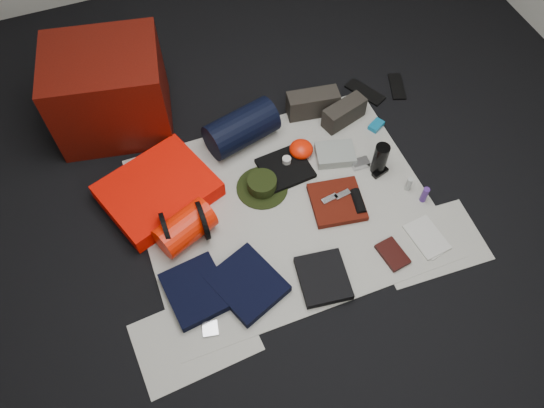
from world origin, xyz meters
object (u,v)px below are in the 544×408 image
object	(u,v)px
paperback_book	(393,254)
water_bottle	(380,159)
red_cabinet	(109,91)
sleeping_pad	(158,191)
compact_camera	(360,163)
navy_duffel	(241,128)
stuff_sack	(185,228)

from	to	relation	value
paperback_book	water_bottle	bearing A→B (deg)	62.60
red_cabinet	sleeping_pad	size ratio (longest dim) A/B	1.11
water_bottle	compact_camera	xyz separation A→B (m)	(-0.08, 0.06, -0.09)
navy_duffel	compact_camera	bearing A→B (deg)	-50.60
stuff_sack	water_bottle	world-z (taller)	water_bottle
red_cabinet	stuff_sack	bearing A→B (deg)	-69.22
water_bottle	navy_duffel	bearing A→B (deg)	143.37
navy_duffel	compact_camera	distance (m)	0.74
red_cabinet	compact_camera	xyz separation A→B (m)	(1.26, -0.86, -0.25)
water_bottle	paperback_book	size ratio (longest dim) A/B	1.20
water_bottle	paperback_book	bearing A→B (deg)	-108.88
water_bottle	compact_camera	distance (m)	0.14
sleeping_pad	compact_camera	size ratio (longest dim) A/B	5.77
red_cabinet	compact_camera	bearing A→B (deg)	-23.37
navy_duffel	water_bottle	distance (m)	0.84
red_cabinet	compact_camera	size ratio (longest dim) A/B	6.38
sleeping_pad	navy_duffel	size ratio (longest dim) A/B	1.37
sleeping_pad	red_cabinet	bearing A→B (deg)	98.19
red_cabinet	navy_duffel	world-z (taller)	red_cabinet
navy_duffel	sleeping_pad	bearing A→B (deg)	-173.63
red_cabinet	sleeping_pad	bearing A→B (deg)	-70.94
stuff_sack	compact_camera	world-z (taller)	stuff_sack
sleeping_pad	paperback_book	size ratio (longest dim) A/B	3.32
stuff_sack	compact_camera	xyz separation A→B (m)	(1.10, 0.09, -0.07)
paperback_book	sleeping_pad	bearing A→B (deg)	133.94
compact_camera	red_cabinet	bearing A→B (deg)	147.24
navy_duffel	paperback_book	distance (m)	1.15
navy_duffel	water_bottle	xyz separation A→B (m)	(0.67, -0.50, -0.01)
paperback_book	navy_duffel	bearing A→B (deg)	106.73
sleeping_pad	compact_camera	bearing A→B (deg)	-10.61
red_cabinet	navy_duffel	distance (m)	0.81
red_cabinet	compact_camera	world-z (taller)	red_cabinet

